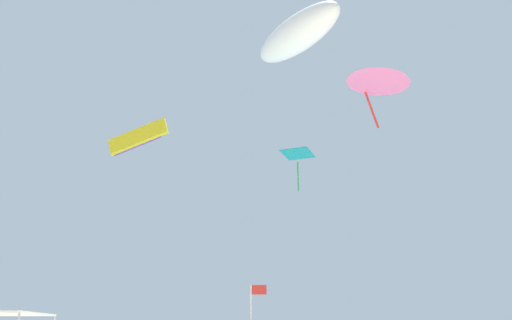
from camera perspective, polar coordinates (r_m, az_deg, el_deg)
kite_inflatable_white at (r=31.82m, az=4.16°, el=12.50°), size 5.41×6.83×2.55m
kite_parafoil_yellow at (r=41.70m, az=-11.70°, el=2.25°), size 4.49×1.44×2.78m
kite_diamond_teal at (r=43.55m, az=4.18°, el=0.43°), size 2.86×2.86×3.05m
kite_delta_pink at (r=32.51m, az=12.12°, el=8.08°), size 3.92×3.88×2.94m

